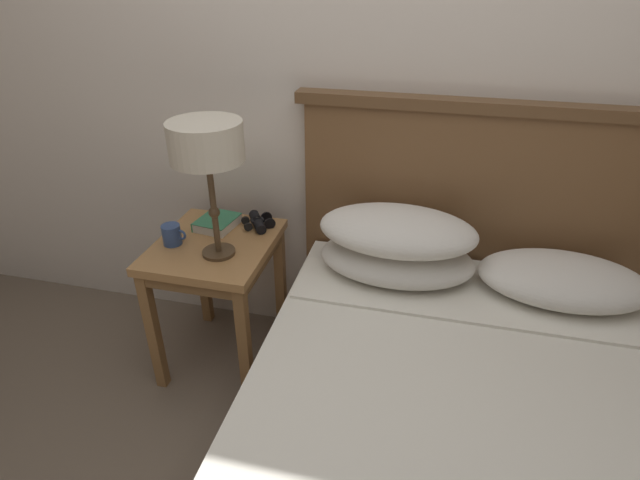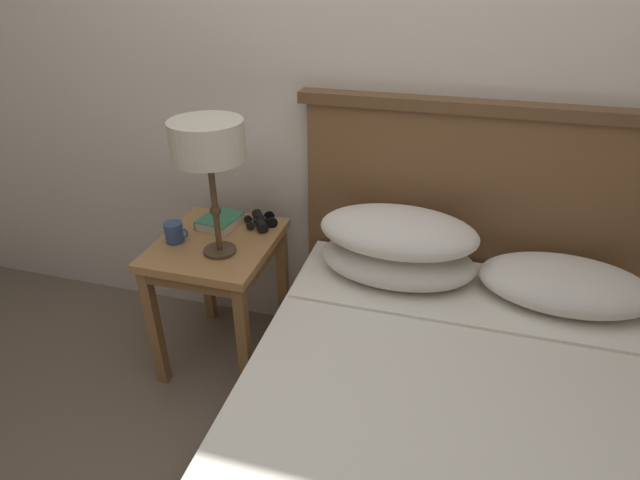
{
  "view_description": "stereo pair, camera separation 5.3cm",
  "coord_description": "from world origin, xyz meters",
  "px_view_note": "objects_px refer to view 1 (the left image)",
  "views": [
    {
      "loc": [
        0.35,
        -0.9,
        1.65
      ],
      "look_at": [
        -0.04,
        0.69,
        0.72
      ],
      "focal_mm": 28.0,
      "sensor_mm": 36.0,
      "label": 1
    },
    {
      "loc": [
        0.4,
        -0.89,
        1.65
      ],
      "look_at": [
        -0.04,
        0.69,
        0.72
      ],
      "focal_mm": 28.0,
      "sensor_mm": 36.0,
      "label": 2
    }
  ],
  "objects_px": {
    "bed": "(459,436)",
    "binoculars_pair": "(258,222)",
    "nightstand": "(216,261)",
    "book_on_nightstand": "(217,222)",
    "coffee_mug": "(172,235)",
    "table_lamp": "(206,146)"
  },
  "relations": [
    {
      "from": "nightstand",
      "to": "book_on_nightstand",
      "type": "bearing_deg",
      "value": 107.63
    },
    {
      "from": "table_lamp",
      "to": "coffee_mug",
      "type": "distance_m",
      "value": 0.46
    },
    {
      "from": "coffee_mug",
      "to": "book_on_nightstand",
      "type": "bearing_deg",
      "value": 58.04
    },
    {
      "from": "book_on_nightstand",
      "to": "nightstand",
      "type": "bearing_deg",
      "value": -72.37
    },
    {
      "from": "bed",
      "to": "coffee_mug",
      "type": "distance_m",
      "value": 1.31
    },
    {
      "from": "book_on_nightstand",
      "to": "binoculars_pair",
      "type": "distance_m",
      "value": 0.18
    },
    {
      "from": "book_on_nightstand",
      "to": "binoculars_pair",
      "type": "bearing_deg",
      "value": 14.48
    },
    {
      "from": "bed",
      "to": "coffee_mug",
      "type": "xyz_separation_m",
      "value": [
        -1.19,
        0.44,
        0.34
      ]
    },
    {
      "from": "bed",
      "to": "binoculars_pair",
      "type": "relative_size",
      "value": 11.37
    },
    {
      "from": "table_lamp",
      "to": "binoculars_pair",
      "type": "bearing_deg",
      "value": 74.02
    },
    {
      "from": "bed",
      "to": "table_lamp",
      "type": "relative_size",
      "value": 3.37
    },
    {
      "from": "book_on_nightstand",
      "to": "coffee_mug",
      "type": "bearing_deg",
      "value": -121.96
    },
    {
      "from": "bed",
      "to": "coffee_mug",
      "type": "bearing_deg",
      "value": 159.64
    },
    {
      "from": "binoculars_pair",
      "to": "bed",
      "type": "bearing_deg",
      "value": -36.6
    },
    {
      "from": "bed",
      "to": "coffee_mug",
      "type": "relative_size",
      "value": 17.45
    },
    {
      "from": "table_lamp",
      "to": "binoculars_pair",
      "type": "xyz_separation_m",
      "value": [
        0.07,
        0.26,
        -0.42
      ]
    },
    {
      "from": "binoculars_pair",
      "to": "coffee_mug",
      "type": "bearing_deg",
      "value": -141.66
    },
    {
      "from": "table_lamp",
      "to": "binoculars_pair",
      "type": "height_order",
      "value": "table_lamp"
    },
    {
      "from": "nightstand",
      "to": "book_on_nightstand",
      "type": "xyz_separation_m",
      "value": [
        -0.04,
        0.13,
        0.11
      ]
    },
    {
      "from": "nightstand",
      "to": "coffee_mug",
      "type": "bearing_deg",
      "value": -161.2
    },
    {
      "from": "nightstand",
      "to": "binoculars_pair",
      "type": "height_order",
      "value": "binoculars_pair"
    },
    {
      "from": "book_on_nightstand",
      "to": "coffee_mug",
      "type": "xyz_separation_m",
      "value": [
        -0.11,
        -0.18,
        0.02
      ]
    }
  ]
}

